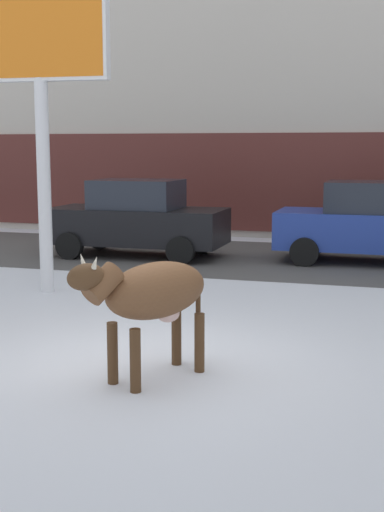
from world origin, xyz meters
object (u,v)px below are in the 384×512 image
car_black_sedan (137,219)px  car_blue_sedan (371,223)px  cow_brown (152,293)px  pedestrian_near_billboard (359,213)px  billboard (39,47)px

car_black_sedan → car_blue_sedan: (5.41, 0.61, 0.00)m
cow_brown → car_black_sedan: size_ratio=0.44×
cow_brown → pedestrian_near_billboard: 11.86m
cow_brown → billboard: 6.27m
billboard → pedestrian_near_billboard: (5.07, 7.74, -3.43)m
cow_brown → car_black_sedan: bearing=112.1°
cow_brown → pedestrian_near_billboard: pedestrian_near_billboard is taller
billboard → pedestrian_near_billboard: billboard is taller
pedestrian_near_billboard → car_blue_sedan: bearing=-81.3°
car_black_sedan → pedestrian_near_billboard: size_ratio=2.43×
pedestrian_near_billboard → billboard: bearing=-123.2°
billboard → pedestrian_near_billboard: bearing=56.8°
car_black_sedan → car_blue_sedan: bearing=6.4°
cow_brown → car_blue_sedan: 9.20m
cow_brown → car_blue_sedan: bearing=77.4°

